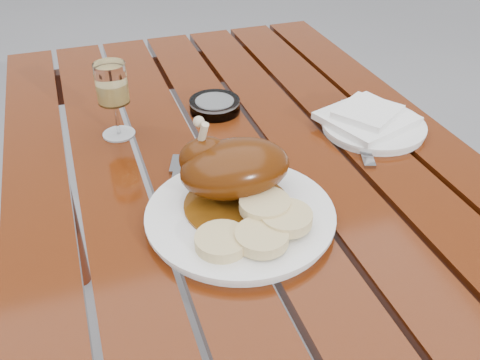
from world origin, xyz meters
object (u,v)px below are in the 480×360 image
at_px(wine_glass, 114,101).
at_px(ashtray, 215,106).
at_px(dinner_plate, 240,216).
at_px(table, 238,294).
at_px(side_plate, 373,126).

distance_m(wine_glass, ashtray, 0.21).
bearing_deg(wine_glass, dinner_plate, -66.92).
distance_m(table, dinner_plate, 0.43).
relative_size(table, wine_glass, 8.49).
bearing_deg(table, ashtray, 89.34).
height_order(table, wine_glass, wine_glass).
relative_size(table, dinner_plate, 4.29).
relative_size(wine_glass, ashtray, 1.39).
height_order(table, dinner_plate, dinner_plate).
xyz_separation_m(wine_glass, ashtray, (0.20, 0.03, -0.06)).
relative_size(side_plate, ashtray, 1.93).
relative_size(dinner_plate, side_plate, 1.43).
distance_m(side_plate, ashtray, 0.31).
bearing_deg(ashtray, wine_glass, -170.62).
bearing_deg(wine_glass, ashtray, 9.38).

